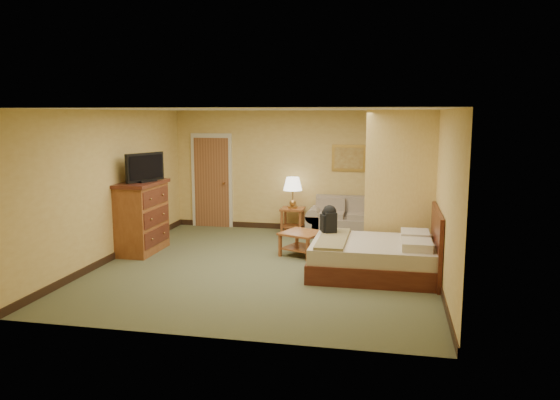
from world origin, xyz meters
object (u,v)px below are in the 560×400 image
(coffee_table, at_px, (302,239))
(dresser, at_px, (142,217))
(loveseat, at_px, (346,223))
(bed, at_px, (378,256))

(coffee_table, bearing_deg, dresser, -173.37)
(loveseat, height_order, bed, bed)
(coffee_table, relative_size, dresser, 0.66)
(coffee_table, relative_size, bed, 0.44)
(loveseat, height_order, coffee_table, loveseat)
(dresser, bearing_deg, coffee_table, 6.63)
(loveseat, xyz_separation_m, coffee_table, (-0.65, -1.73, 0.04))
(coffee_table, height_order, bed, bed)
(loveseat, relative_size, coffee_table, 1.86)
(coffee_table, bearing_deg, bed, -34.46)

